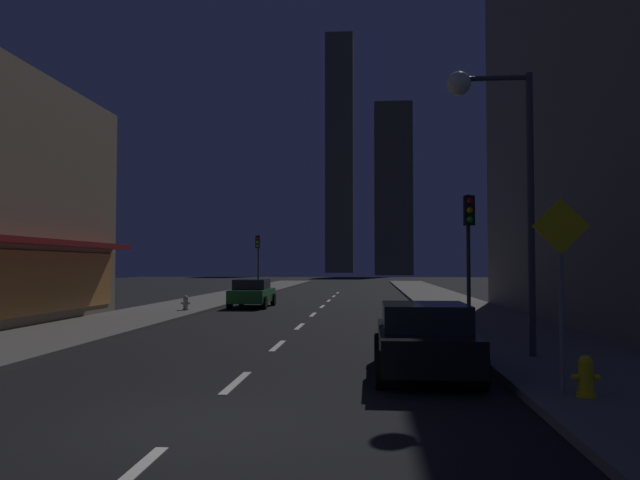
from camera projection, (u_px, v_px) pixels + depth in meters
name	position (u px, v px, depth m)	size (l,w,h in m)	color
ground_plane	(332.00, 299.00, 40.15)	(78.00, 136.00, 0.10)	black
sidewalk_right	(439.00, 298.00, 39.58)	(4.00, 76.00, 0.15)	#605E59
sidewalk_left	(227.00, 297.00, 40.72)	(4.00, 76.00, 0.15)	#605E59
lane_marking_center	(313.00, 315.00, 27.01)	(0.16, 43.80, 0.01)	silver
skyscraper_distant_tall	(340.00, 154.00, 168.17)	(7.58, 7.02, 65.69)	#524D3D
skyscraper_distant_mid	(393.00, 190.00, 130.37)	(7.93, 8.79, 36.29)	#4A4637
car_parked_near	(424.00, 339.00, 12.23)	(1.98, 4.24, 1.45)	black
car_parked_far	(252.00, 293.00, 31.76)	(1.98, 4.24, 1.45)	#1E722D
fire_hydrant_yellow_near	(586.00, 377.00, 9.59)	(0.42, 0.30, 0.65)	yellow
fire_hydrant_far_left	(186.00, 303.00, 27.89)	(0.42, 0.30, 0.65)	#B2B2B2
traffic_light_near_right	(469.00, 232.00, 18.38)	(0.32, 0.48, 4.20)	#2D2D2D
traffic_light_far_left	(258.00, 251.00, 43.79)	(0.32, 0.48, 4.20)	#2D2D2D
street_lamp_right	(494.00, 142.00, 14.09)	(1.96, 0.56, 6.58)	#38383D
pedestrian_crossing_sign	(561.00, 278.00, 9.85)	(0.91, 0.08, 3.15)	slate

